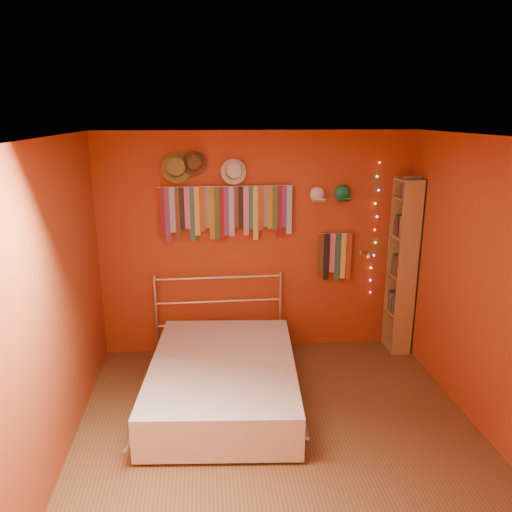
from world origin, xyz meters
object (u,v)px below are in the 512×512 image
object	(u,v)px
bookshelf	(406,266)
bed	(223,378)
tie_rack	(226,210)
reading_lamp	(367,256)

from	to	relation	value
bookshelf	bed	world-z (taller)	bookshelf
bookshelf	bed	bearing A→B (deg)	-157.29
bed	tie_rack	bearing A→B (deg)	89.29
tie_rack	reading_lamp	bearing A→B (deg)	-6.76
reading_lamp	bed	world-z (taller)	reading_lamp
bookshelf	bed	size ratio (longest dim) A/B	0.98
bed	bookshelf	bearing A→B (deg)	27.62
reading_lamp	bookshelf	world-z (taller)	bookshelf
tie_rack	bed	xyz separation A→B (m)	(-0.10, -1.04, -1.44)
tie_rack	bookshelf	xyz separation A→B (m)	(2.01, -0.15, -0.65)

